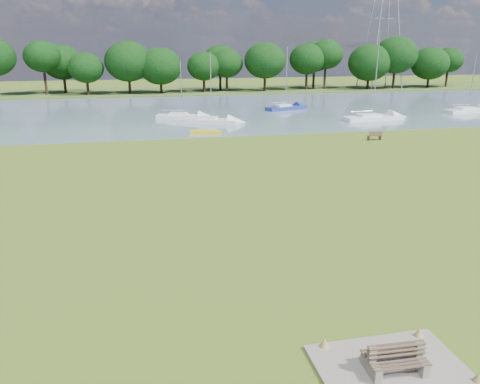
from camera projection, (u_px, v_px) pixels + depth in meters
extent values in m
plane|color=#5D6520|center=(264.00, 210.00, 26.16)|extent=(220.00, 220.00, 0.00)
cube|color=slate|center=(187.00, 111.00, 65.34)|extent=(220.00, 40.00, 0.10)
cube|color=#4C6626|center=(171.00, 92.00, 93.33)|extent=(220.00, 20.00, 0.40)
cube|color=gray|center=(394.00, 371.00, 13.08)|extent=(4.20, 3.20, 0.10)
cube|color=gray|center=(371.00, 367.00, 12.89)|extent=(0.24, 0.98, 0.41)
cube|color=gray|center=(372.00, 355.00, 12.78)|extent=(0.21, 0.17, 0.51)
cube|color=gray|center=(417.00, 361.00, 13.12)|extent=(0.24, 0.98, 0.41)
cube|color=gray|center=(419.00, 350.00, 13.01)|extent=(0.21, 0.17, 0.51)
cube|color=brown|center=(401.00, 364.00, 12.66)|extent=(1.68, 0.44, 0.04)
cube|color=brown|center=(397.00, 350.00, 12.79)|extent=(1.67, 0.19, 0.41)
cube|color=brown|center=(390.00, 351.00, 13.23)|extent=(1.68, 0.44, 0.04)
cube|color=brown|center=(395.00, 347.00, 12.93)|extent=(1.67, 0.19, 0.41)
cube|color=brown|center=(369.00, 138.00, 45.25)|extent=(0.09, 0.42, 0.43)
cube|color=brown|center=(380.00, 138.00, 45.54)|extent=(0.09, 0.42, 0.43)
cube|color=brown|center=(375.00, 136.00, 45.33)|extent=(1.42, 0.48, 0.05)
cube|color=brown|center=(376.00, 134.00, 45.09)|extent=(1.41, 0.11, 0.42)
cube|color=yellow|center=(206.00, 132.00, 48.51)|extent=(3.27, 1.74, 0.32)
cylinder|color=#8F959F|center=(380.00, 18.00, 93.45)|extent=(0.24, 0.24, 27.94)
cylinder|color=#8F959F|center=(401.00, 18.00, 94.38)|extent=(0.24, 0.24, 27.94)
cylinder|color=#8F959F|center=(369.00, 19.00, 97.77)|extent=(0.24, 0.24, 27.94)
cylinder|color=#8F959F|center=(389.00, 19.00, 98.69)|extent=(0.24, 0.24, 27.94)
cylinder|color=black|center=(2.00, 86.00, 83.03)|extent=(0.47, 0.47, 3.32)
cylinder|color=black|center=(44.00, 85.00, 84.39)|extent=(0.47, 0.47, 3.60)
ellipsoid|color=black|center=(41.00, 60.00, 83.08)|extent=(6.59, 6.59, 5.61)
cylinder|color=black|center=(84.00, 84.00, 85.75)|extent=(0.47, 0.47, 3.87)
ellipsoid|color=black|center=(82.00, 57.00, 84.34)|extent=(7.54, 7.54, 6.41)
cylinder|color=black|center=(124.00, 85.00, 87.28)|extent=(0.47, 0.47, 3.05)
ellipsoid|color=black|center=(122.00, 65.00, 86.16)|extent=(8.48, 8.48, 7.21)
cylinder|color=black|center=(162.00, 84.00, 88.64)|extent=(0.47, 0.47, 3.32)
ellipsoid|color=black|center=(161.00, 62.00, 87.43)|extent=(6.59, 6.59, 5.61)
cylinder|color=black|center=(198.00, 83.00, 90.01)|extent=(0.47, 0.47, 3.60)
ellipsoid|color=black|center=(198.00, 59.00, 88.69)|extent=(7.54, 7.54, 6.41)
cylinder|color=black|center=(234.00, 81.00, 91.37)|extent=(0.47, 0.47, 3.87)
ellipsoid|color=black|center=(234.00, 56.00, 89.96)|extent=(8.48, 8.48, 7.21)
cylinder|color=black|center=(268.00, 83.00, 92.90)|extent=(0.47, 0.47, 3.05)
ellipsoid|color=black|center=(269.00, 63.00, 91.78)|extent=(6.59, 6.59, 5.61)
cylinder|color=black|center=(302.00, 82.00, 94.26)|extent=(0.47, 0.47, 3.32)
ellipsoid|color=black|center=(303.00, 61.00, 93.05)|extent=(7.54, 7.54, 6.41)
cylinder|color=black|center=(334.00, 80.00, 95.62)|extent=(0.47, 0.47, 3.60)
ellipsoid|color=black|center=(336.00, 58.00, 94.31)|extent=(8.48, 8.48, 7.21)
cylinder|color=black|center=(366.00, 79.00, 96.99)|extent=(0.47, 0.47, 3.87)
ellipsoid|color=black|center=(368.00, 56.00, 95.57)|extent=(6.59, 6.59, 5.61)
cylinder|color=black|center=(396.00, 81.00, 98.51)|extent=(0.47, 0.47, 3.05)
ellipsoid|color=black|center=(398.00, 62.00, 97.40)|extent=(7.54, 7.54, 6.41)
cylinder|color=black|center=(426.00, 80.00, 99.88)|extent=(0.47, 0.47, 3.32)
ellipsoid|color=black|center=(429.00, 60.00, 98.66)|extent=(8.48, 8.48, 7.21)
cylinder|color=black|center=(455.00, 79.00, 101.24)|extent=(0.47, 0.47, 3.60)
ellipsoid|color=black|center=(458.00, 57.00, 99.93)|extent=(6.59, 6.59, 5.61)
cube|color=white|center=(373.00, 117.00, 57.16)|extent=(7.64, 2.83, 0.73)
cube|color=white|center=(369.00, 114.00, 56.85)|extent=(2.76, 1.90, 0.47)
cylinder|color=#A5A8AD|center=(376.00, 74.00, 55.63)|extent=(0.12, 0.12, 9.95)
cube|color=navy|center=(286.00, 107.00, 66.46)|extent=(6.27, 3.63, 0.72)
cube|color=white|center=(283.00, 104.00, 66.09)|extent=(2.44, 1.97, 0.46)
cylinder|color=#A5A8AD|center=(287.00, 77.00, 65.21)|extent=(0.12, 0.12, 8.09)
cube|color=white|center=(211.00, 120.00, 55.35)|extent=(6.48, 4.21, 0.63)
cube|color=white|center=(207.00, 117.00, 55.34)|extent=(2.58, 2.18, 0.41)
cylinder|color=#A5A8AD|center=(211.00, 86.00, 54.18)|extent=(0.11, 0.11, 7.58)
cube|color=white|center=(468.00, 110.00, 63.69)|extent=(7.22, 2.89, 0.72)
cube|color=white|center=(466.00, 107.00, 63.38)|extent=(2.64, 1.86, 0.46)
cylinder|color=#A5A8AD|center=(473.00, 81.00, 62.52)|extent=(0.12, 0.12, 7.48)
cube|color=white|center=(182.00, 116.00, 58.34)|extent=(6.59, 3.67, 0.68)
cube|color=white|center=(178.00, 113.00, 58.27)|extent=(2.55, 2.02, 0.43)
cylinder|color=#A5A8AD|center=(181.00, 89.00, 57.34)|extent=(0.12, 0.12, 6.45)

